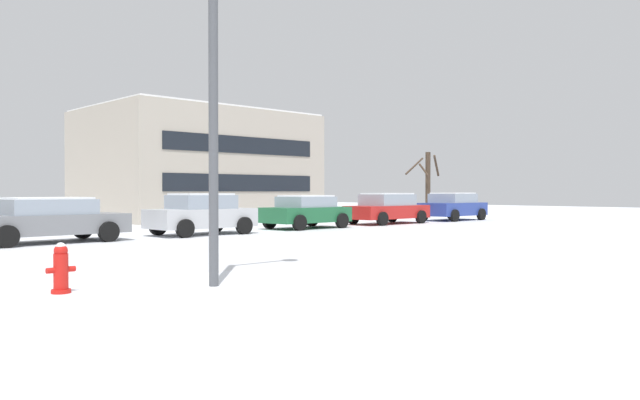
% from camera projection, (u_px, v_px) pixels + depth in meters
% --- Properties ---
extents(ground_plane, '(120.00, 120.00, 0.00)m').
position_uv_depth(ground_plane, '(11.00, 285.00, 10.42)').
color(ground_plane, white).
extents(fire_hydrant, '(0.44, 0.30, 0.79)m').
position_uv_depth(fire_hydrant, '(61.00, 268.00, 9.59)').
color(fire_hydrant, red).
rests_on(fire_hydrant, ground).
extents(street_lamp, '(1.89, 0.36, 6.07)m').
position_uv_depth(street_lamp, '(229.00, 67.00, 10.49)').
color(street_lamp, '#4C4F54').
rests_on(street_lamp, ground).
extents(parked_car_gray, '(4.61, 2.17, 1.40)m').
position_uv_depth(parked_car_gray, '(48.00, 219.00, 18.93)').
color(parked_car_gray, slate).
rests_on(parked_car_gray, ground).
extents(parked_car_silver, '(3.89, 2.06, 1.51)m').
position_uv_depth(parked_car_silver, '(201.00, 214.00, 22.46)').
color(parked_car_silver, silver).
rests_on(parked_car_silver, ground).
extents(parked_car_green, '(3.85, 2.14, 1.42)m').
position_uv_depth(parked_car_green, '(306.00, 211.00, 26.32)').
color(parked_car_green, '#1E6038').
rests_on(parked_car_green, ground).
extents(parked_car_red, '(4.60, 2.09, 1.50)m').
position_uv_depth(parked_car_red, '(388.00, 208.00, 30.01)').
color(parked_car_red, red).
rests_on(parked_car_red, ground).
extents(parked_car_blue, '(4.08, 2.21, 1.51)m').
position_uv_depth(parked_car_blue, '(453.00, 206.00, 33.62)').
color(parked_car_blue, '#283D93').
rests_on(parked_car_blue, ground).
extents(tree_far_mid, '(1.96, 1.85, 3.94)m').
position_uv_depth(tree_far_mid, '(427.00, 182.00, 37.19)').
color(tree_far_mid, '#423326').
rests_on(tree_far_mid, ground).
extents(building_far_right, '(12.04, 8.94, 6.18)m').
position_uv_depth(building_far_right, '(198.00, 166.00, 36.17)').
color(building_far_right, '#B2A899').
rests_on(building_far_right, ground).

